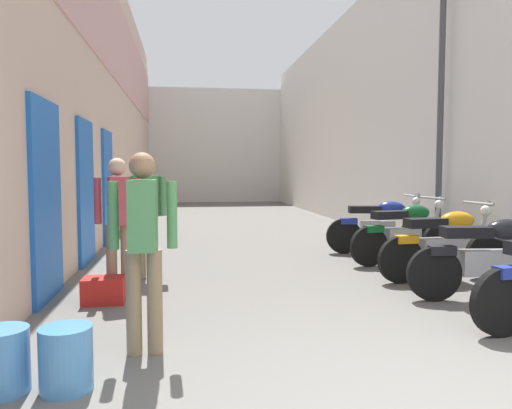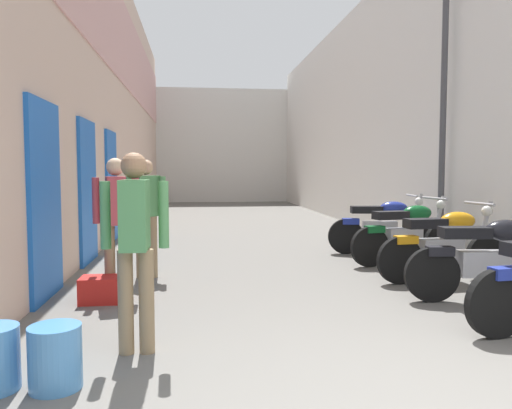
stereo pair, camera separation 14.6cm
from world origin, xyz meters
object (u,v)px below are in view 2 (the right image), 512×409
object	(u,v)px
motorcycle_third	(445,243)
plastic_crate	(101,290)
pedestrian_by_doorway	(135,237)
pedestrian_further_down	(146,209)
motorcycle_second	(491,256)
motorcycle_fifth	(383,225)
water_jug_beside_first	(55,357)
motorcycle_fourth	(407,232)
pedestrian_mid_alley	(116,216)
street_lamp	(438,91)

from	to	relation	value
motorcycle_third	plastic_crate	size ratio (longest dim) A/B	4.20
pedestrian_by_doorway	pedestrian_further_down	size ratio (longest dim) A/B	1.00
motorcycle_second	motorcycle_third	size ratio (longest dim) A/B	1.00
motorcycle_fifth	water_jug_beside_first	bearing A→B (deg)	-130.70
motorcycle_third	motorcycle_fourth	xyz separation A→B (m)	(-0.00, 1.16, 0.00)
motorcycle_third	pedestrian_mid_alley	xyz separation A→B (m)	(-4.07, -0.20, 0.42)
street_lamp	pedestrian_mid_alley	bearing A→B (deg)	-158.67
motorcycle_fourth	street_lamp	world-z (taller)	street_lamp
pedestrian_by_doorway	pedestrian_mid_alley	bearing A→B (deg)	102.92
pedestrian_mid_alley	water_jug_beside_first	size ratio (longest dim) A/B	3.74
motorcycle_fifth	plastic_crate	bearing A→B (deg)	-148.15
motorcycle_fourth	pedestrian_mid_alley	distance (m)	4.31
motorcycle_fourth	pedestrian_by_doorway	xyz separation A→B (m)	(-3.64, -3.23, 0.42)
plastic_crate	street_lamp	xyz separation A→B (m)	(4.90, 2.16, 2.55)
motorcycle_fourth	pedestrian_by_doorway	distance (m)	4.88
motorcycle_third	street_lamp	bearing A→B (deg)	67.20
motorcycle_second	motorcycle_fifth	bearing A→B (deg)	90.00
water_jug_beside_first	street_lamp	bearing A→B (deg)	41.96
motorcycle_fourth	pedestrian_by_doorway	bearing A→B (deg)	-138.48
water_jug_beside_first	pedestrian_by_doorway	bearing A→B (deg)	52.00
water_jug_beside_first	motorcycle_third	bearing A→B (deg)	32.90
motorcycle_fifth	pedestrian_further_down	bearing A→B (deg)	-159.86
pedestrian_mid_alley	pedestrian_further_down	size ratio (longest dim) A/B	1.00
plastic_crate	motorcycle_fourth	bearing A→B (deg)	21.48
pedestrian_mid_alley	pedestrian_further_down	bearing A→B (deg)	74.86
motorcycle_fourth	water_jug_beside_first	xyz separation A→B (m)	(-4.10, -3.81, -0.29)
motorcycle_third	motorcycle_fifth	distance (m)	2.11
motorcycle_fifth	pedestrian_by_doorway	bearing A→B (deg)	-131.06
motorcycle_fourth	motorcycle_fifth	distance (m)	0.96
pedestrian_mid_alley	plastic_crate	xyz separation A→B (m)	(-0.13, -0.29, -0.78)
pedestrian_by_doorway	motorcycle_third	bearing A→B (deg)	29.58
motorcycle_fifth	motorcycle_fourth	bearing A→B (deg)	-90.00
motorcycle_third	plastic_crate	xyz separation A→B (m)	(-4.20, -0.49, -0.36)
motorcycle_third	motorcycle_fourth	distance (m)	1.16
motorcycle_fifth	pedestrian_further_down	world-z (taller)	pedestrian_further_down
motorcycle_second	motorcycle_third	bearing A→B (deg)	90.00
pedestrian_mid_alley	pedestrian_further_down	world-z (taller)	same
water_jug_beside_first	street_lamp	distance (m)	6.91
plastic_crate	motorcycle_fifth	bearing A→B (deg)	31.85
motorcycle_fourth	pedestrian_further_down	bearing A→B (deg)	-173.35
pedestrian_further_down	water_jug_beside_first	size ratio (longest dim) A/B	3.74
pedestrian_further_down	water_jug_beside_first	bearing A→B (deg)	-94.66
motorcycle_third	motorcycle_fifth	size ratio (longest dim) A/B	1.00
pedestrian_by_doorway	plastic_crate	xyz separation A→B (m)	(-0.56, 1.57, -0.78)
pedestrian_mid_alley	plastic_crate	distance (m)	0.84
motorcycle_fifth	plastic_crate	size ratio (longest dim) A/B	4.19
motorcycle_second	street_lamp	xyz separation A→B (m)	(0.70, 2.65, 2.19)
motorcycle_second	motorcycle_third	world-z (taller)	same
street_lamp	pedestrian_further_down	bearing A→B (deg)	-168.13
motorcycle_third	pedestrian_by_doorway	distance (m)	4.21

